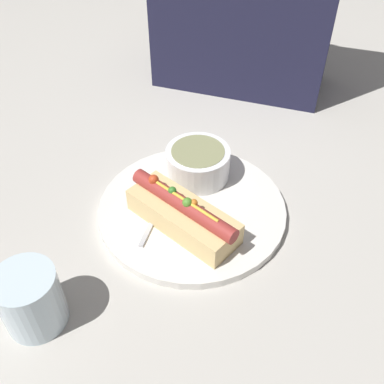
# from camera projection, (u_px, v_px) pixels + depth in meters

# --- Properties ---
(ground_plane) EXTENTS (4.00, 4.00, 0.00)m
(ground_plane) POSITION_uv_depth(u_px,v_px,m) (192.00, 212.00, 0.72)
(ground_plane) COLOR #BCB7AD
(dinner_plate) EXTENTS (0.30, 0.30, 0.01)m
(dinner_plate) POSITION_uv_depth(u_px,v_px,m) (192.00, 209.00, 0.71)
(dinner_plate) COLOR white
(dinner_plate) RESTS_ON ground_plane
(hot_dog) EXTENTS (0.19, 0.13, 0.06)m
(hot_dog) POSITION_uv_depth(u_px,v_px,m) (186.00, 214.00, 0.66)
(hot_dog) COLOR #E5C17F
(hot_dog) RESTS_ON dinner_plate
(soup_bowl) EXTENTS (0.11, 0.11, 0.05)m
(soup_bowl) POSITION_uv_depth(u_px,v_px,m) (198.00, 162.00, 0.74)
(soup_bowl) COLOR white
(soup_bowl) RESTS_ON dinner_plate
(spoon) EXTENTS (0.03, 0.16, 0.01)m
(spoon) POSITION_uv_depth(u_px,v_px,m) (168.00, 190.00, 0.73)
(spoon) COLOR #B7B7BC
(spoon) RESTS_ON dinner_plate
(drinking_glass) EXTENTS (0.08, 0.08, 0.09)m
(drinking_glass) POSITION_uv_depth(u_px,v_px,m) (31.00, 299.00, 0.55)
(drinking_glass) COLOR silver
(drinking_glass) RESTS_ON ground_plane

